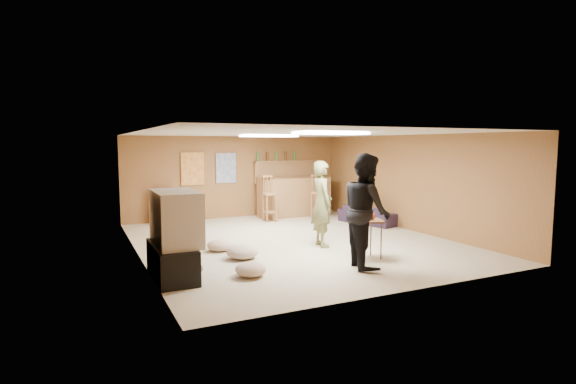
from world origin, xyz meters
name	(u,v)px	position (x,y,z in m)	size (l,w,h in m)	color
ground	(292,241)	(0.00, 0.00, 0.00)	(7.00, 7.00, 0.00)	#B6A88B
ceiling	(292,133)	(0.00, 0.00, 2.20)	(6.00, 7.00, 0.02)	silver
wall_back	(236,177)	(0.00, 3.50, 1.10)	(6.00, 0.02, 2.20)	brown
wall_front	(408,211)	(0.00, -3.50, 1.10)	(6.00, 0.02, 2.20)	brown
wall_left	(137,195)	(-3.00, 0.00, 1.10)	(0.02, 7.00, 2.20)	brown
wall_right	(409,183)	(3.00, 0.00, 1.10)	(0.02, 7.00, 2.20)	brown
tv_stand	(172,261)	(-2.72, -1.50, 0.25)	(0.55, 1.30, 0.50)	black
dvd_box	(187,266)	(-2.50, -1.50, 0.15)	(0.35, 0.50, 0.08)	#B2B2B7
tv_body	(176,218)	(-2.65, -1.50, 0.90)	(0.60, 1.10, 0.80)	#B2B2B7
tv_screen	(196,216)	(-2.34, -1.50, 0.90)	(0.02, 0.95, 0.65)	navy
bar_counter	(294,196)	(1.50, 2.95, 0.55)	(2.00, 0.60, 1.10)	brown
bar_lip	(298,177)	(1.50, 2.70, 1.10)	(2.10, 0.12, 0.05)	#452B16
bar_shelf	(287,161)	(1.50, 3.40, 1.50)	(2.00, 0.18, 0.05)	brown
bar_backing	(287,172)	(1.50, 3.42, 1.20)	(2.00, 0.14, 0.60)	brown
poster_left	(193,169)	(-1.20, 3.46, 1.35)	(0.60, 0.03, 0.85)	#BF3F26
poster_right	(226,168)	(-0.30, 3.46, 1.35)	(0.55, 0.03, 0.80)	#334C99
folding_chair_stack	(163,206)	(-2.00, 3.30, 0.45)	(0.50, 0.14, 0.90)	maroon
ceiling_panel_front	(331,133)	(0.00, -1.50, 2.17)	(1.20, 0.60, 0.04)	white
ceiling_panel_back	(269,136)	(0.00, 1.20, 2.17)	(1.20, 0.60, 0.04)	white
person_olive	(322,204)	(0.33, -0.63, 0.84)	(0.61, 0.40, 1.67)	brown
person_black	(366,210)	(0.24, -2.23, 0.92)	(0.90, 0.70, 1.85)	black
sofa	(368,214)	(2.66, 1.07, 0.23)	(1.56, 0.61, 0.46)	black
tray_table	(366,239)	(0.55, -1.81, 0.34)	(0.53, 0.42, 0.68)	#452B16
cup_red_near	(359,217)	(0.40, -1.78, 0.73)	(0.07, 0.07, 0.10)	red
cup_red_far	(372,217)	(0.61, -1.88, 0.74)	(0.08, 0.08, 0.11)	red
cup_blue	(370,215)	(0.71, -1.70, 0.74)	(0.08, 0.08, 0.11)	#172AA1
bar_stool_left	(270,196)	(0.52, 2.40, 0.66)	(0.42, 0.42, 1.31)	brown
bar_stool_right	(318,199)	(1.82, 2.16, 0.55)	(0.35, 0.35, 1.10)	brown
cushion_near_tv	(242,251)	(-1.40, -0.89, 0.13)	(0.56, 0.56, 0.25)	tan
cushion_mid	(220,245)	(-1.58, -0.16, 0.11)	(0.48, 0.48, 0.22)	tan
cushion_far	(251,269)	(-1.64, -1.94, 0.11)	(0.47, 0.47, 0.21)	tan
bottle_row	(277,156)	(1.16, 3.38, 1.65)	(1.20, 0.08, 0.26)	#3F7233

